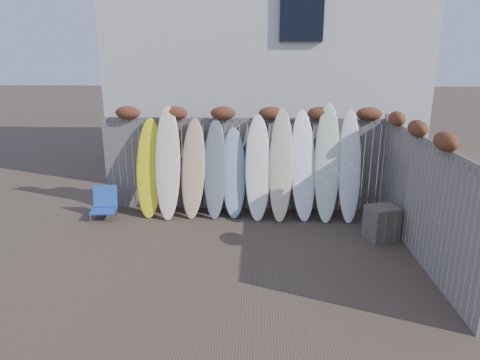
{
  "coord_description": "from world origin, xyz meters",
  "views": [
    {
      "loc": [
        0.31,
        -6.51,
        3.28
      ],
      "look_at": [
        0.0,
        1.2,
        1.0
      ],
      "focal_mm": 32.0,
      "sensor_mm": 36.0,
      "label": 1
    }
  ],
  "objects_px": {
    "beach_chair": "(104,203)",
    "lattice_panel": "(404,191)",
    "wooden_crate": "(382,223)",
    "surfboard_0": "(149,168)"
  },
  "relations": [
    {
      "from": "lattice_panel",
      "to": "surfboard_0",
      "type": "xyz_separation_m",
      "value": [
        -5.03,
        0.65,
        0.22
      ]
    },
    {
      "from": "beach_chair",
      "to": "wooden_crate",
      "type": "height_order",
      "value": "beach_chair"
    },
    {
      "from": "beach_chair",
      "to": "lattice_panel",
      "type": "xyz_separation_m",
      "value": [
        5.95,
        -0.4,
        0.48
      ]
    },
    {
      "from": "beach_chair",
      "to": "lattice_panel",
      "type": "height_order",
      "value": "lattice_panel"
    },
    {
      "from": "beach_chair",
      "to": "surfboard_0",
      "type": "distance_m",
      "value": 1.19
    },
    {
      "from": "lattice_panel",
      "to": "surfboard_0",
      "type": "relative_size",
      "value": 0.75
    },
    {
      "from": "lattice_panel",
      "to": "surfboard_0",
      "type": "bearing_deg",
      "value": 175.92
    },
    {
      "from": "beach_chair",
      "to": "wooden_crate",
      "type": "bearing_deg",
      "value": -8.95
    },
    {
      "from": "wooden_crate",
      "to": "lattice_panel",
      "type": "relative_size",
      "value": 0.39
    },
    {
      "from": "beach_chair",
      "to": "surfboard_0",
      "type": "bearing_deg",
      "value": 15.35
    }
  ]
}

